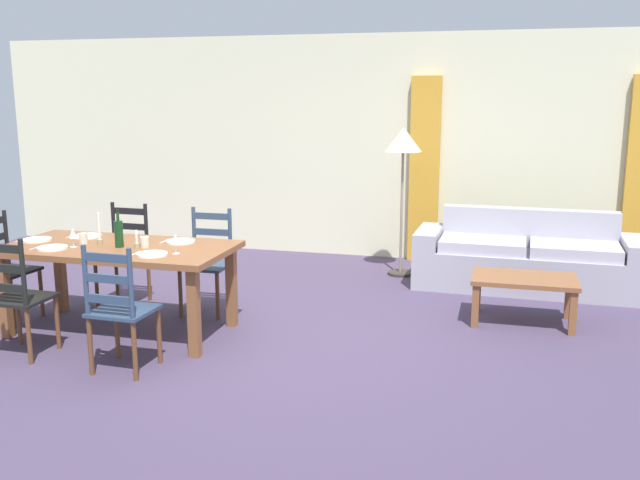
% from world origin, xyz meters
% --- Properties ---
extents(ground_plane, '(9.60, 9.60, 0.02)m').
position_xyz_m(ground_plane, '(0.00, 0.00, -0.01)').
color(ground_plane, '#463954').
extents(wall_far, '(9.60, 0.16, 2.70)m').
position_xyz_m(wall_far, '(0.00, 3.30, 1.35)').
color(wall_far, beige).
rests_on(wall_far, ground_plane).
extents(curtain_panel_left, '(0.35, 0.08, 2.20)m').
position_xyz_m(curtain_panel_left, '(0.87, 3.16, 1.10)').
color(curtain_panel_left, gold).
rests_on(curtain_panel_left, ground_plane).
extents(dining_table, '(1.90, 0.96, 0.75)m').
position_xyz_m(dining_table, '(-1.29, -0.12, 0.66)').
color(dining_table, brown).
rests_on(dining_table, ground_plane).
extents(dining_chair_near_left, '(0.42, 0.40, 0.96)m').
position_xyz_m(dining_chair_near_left, '(-1.75, -0.84, 0.48)').
color(dining_chair_near_left, black).
rests_on(dining_chair_near_left, ground_plane).
extents(dining_chair_near_right, '(0.43, 0.41, 0.96)m').
position_xyz_m(dining_chair_near_right, '(-0.83, -0.91, 0.48)').
color(dining_chair_near_right, '#2D3F58').
rests_on(dining_chair_near_right, ground_plane).
extents(dining_chair_far_left, '(0.43, 0.41, 0.96)m').
position_xyz_m(dining_chair_far_left, '(-1.70, 0.66, 0.48)').
color(dining_chair_far_left, black).
rests_on(dining_chair_far_left, ground_plane).
extents(dining_chair_far_right, '(0.42, 0.40, 0.96)m').
position_xyz_m(dining_chair_far_right, '(-0.81, 0.60, 0.48)').
color(dining_chair_far_right, '#314257').
rests_on(dining_chair_far_right, ground_plane).
extents(dining_chair_head_west, '(0.43, 0.45, 0.96)m').
position_xyz_m(dining_chair_head_west, '(-2.46, -0.08, 0.48)').
color(dining_chair_head_west, black).
rests_on(dining_chair_head_west, ground_plane).
extents(dinner_plate_near_left, '(0.24, 0.24, 0.02)m').
position_xyz_m(dinner_plate_near_left, '(-1.74, -0.37, 0.76)').
color(dinner_plate_near_left, white).
rests_on(dinner_plate_near_left, dining_table).
extents(fork_near_left, '(0.02, 0.17, 0.01)m').
position_xyz_m(fork_near_left, '(-1.89, -0.37, 0.75)').
color(fork_near_left, silver).
rests_on(fork_near_left, dining_table).
extents(dinner_plate_near_right, '(0.24, 0.24, 0.02)m').
position_xyz_m(dinner_plate_near_right, '(-0.84, -0.37, 0.76)').
color(dinner_plate_near_right, white).
rests_on(dinner_plate_near_right, dining_table).
extents(fork_near_right, '(0.02, 0.17, 0.01)m').
position_xyz_m(fork_near_right, '(-0.99, -0.37, 0.75)').
color(fork_near_right, silver).
rests_on(fork_near_right, dining_table).
extents(dinner_plate_far_left, '(0.24, 0.24, 0.02)m').
position_xyz_m(dinner_plate_far_left, '(-1.74, 0.13, 0.76)').
color(dinner_plate_far_left, white).
rests_on(dinner_plate_far_left, dining_table).
extents(fork_far_left, '(0.03, 0.17, 0.01)m').
position_xyz_m(fork_far_left, '(-1.89, 0.13, 0.75)').
color(fork_far_left, silver).
rests_on(fork_far_left, dining_table).
extents(dinner_plate_far_right, '(0.24, 0.24, 0.02)m').
position_xyz_m(dinner_plate_far_right, '(-0.84, 0.13, 0.76)').
color(dinner_plate_far_right, white).
rests_on(dinner_plate_far_right, dining_table).
extents(fork_far_right, '(0.02, 0.17, 0.01)m').
position_xyz_m(fork_far_right, '(-0.99, 0.13, 0.75)').
color(fork_far_right, silver).
rests_on(fork_far_right, dining_table).
extents(dinner_plate_head_west, '(0.24, 0.24, 0.02)m').
position_xyz_m(dinner_plate_head_west, '(-2.07, -0.12, 0.76)').
color(dinner_plate_head_west, white).
rests_on(dinner_plate_head_west, dining_table).
extents(fork_head_west, '(0.02, 0.17, 0.01)m').
position_xyz_m(fork_head_west, '(-2.22, -0.12, 0.75)').
color(fork_head_west, silver).
rests_on(fork_head_west, dining_table).
extents(wine_bottle, '(0.07, 0.07, 0.32)m').
position_xyz_m(wine_bottle, '(-1.25, -0.17, 0.87)').
color(wine_bottle, '#143819').
rests_on(wine_bottle, dining_table).
extents(wine_glass_near_left, '(0.06, 0.06, 0.16)m').
position_xyz_m(wine_glass_near_left, '(-1.61, -0.26, 0.86)').
color(wine_glass_near_left, white).
rests_on(wine_glass_near_left, dining_table).
extents(wine_glass_near_right, '(0.06, 0.06, 0.16)m').
position_xyz_m(wine_glass_near_right, '(-0.69, -0.27, 0.86)').
color(wine_glass_near_right, white).
rests_on(wine_glass_near_right, dining_table).
extents(coffee_cup_primary, '(0.07, 0.07, 0.09)m').
position_xyz_m(coffee_cup_primary, '(-1.04, -0.12, 0.80)').
color(coffee_cup_primary, beige).
rests_on(coffee_cup_primary, dining_table).
extents(coffee_cup_secondary, '(0.07, 0.07, 0.09)m').
position_xyz_m(coffee_cup_secondary, '(-1.61, -0.12, 0.80)').
color(coffee_cup_secondary, beige).
rests_on(coffee_cup_secondary, dining_table).
extents(candle_tall, '(0.05, 0.05, 0.27)m').
position_xyz_m(candle_tall, '(-1.47, -0.10, 0.83)').
color(candle_tall, '#998C66').
rests_on(candle_tall, dining_table).
extents(candle_short, '(0.05, 0.05, 0.15)m').
position_xyz_m(candle_short, '(-1.09, -0.16, 0.79)').
color(candle_short, '#998C66').
rests_on(candle_short, dining_table).
extents(couch, '(2.30, 0.87, 0.80)m').
position_xyz_m(couch, '(2.07, 2.21, 0.29)').
color(couch, '#A29FAA').
rests_on(couch, ground_plane).
extents(coffee_table, '(0.90, 0.56, 0.42)m').
position_xyz_m(coffee_table, '(2.01, 1.00, 0.36)').
color(coffee_table, brown).
rests_on(coffee_table, ground_plane).
extents(standing_lamp, '(0.40, 0.40, 1.64)m').
position_xyz_m(standing_lamp, '(0.72, 2.40, 1.41)').
color(standing_lamp, '#332D28').
rests_on(standing_lamp, ground_plane).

